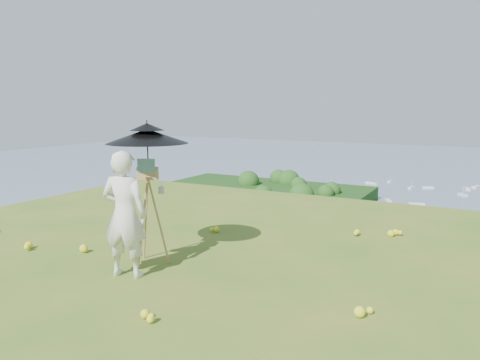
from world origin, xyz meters
The scene contains 11 objects.
ground centered at (0.00, 0.00, 0.00)m, with size 14.00×14.00×0.00m, color #3E7421.
shoreline_tier centered at (0.00, 75.00, -36.00)m, with size 170.00×28.00×8.00m, color gray.
peninsula centered at (-75.00, 155.00, -29.00)m, with size 90.00×60.00×12.00m, color #1B3A0F, non-canonical shape.
slope_trees centered at (0.00, 35.00, -15.00)m, with size 110.00×50.00×6.00m, color #144514, non-canonical shape.
harbor_town centered at (0.00, 75.00, -29.50)m, with size 110.00×22.00×5.00m, color silver, non-canonical shape.
moored_boats centered at (-12.50, 161.00, -33.65)m, with size 140.00×140.00×0.70m, color silver, non-canonical shape.
wildflowers centered at (0.00, 0.25, 0.06)m, with size 10.00×10.50×0.12m, color yellow, non-canonical shape.
painter centered at (-0.86, -0.42, 0.94)m, with size 0.69×0.45×1.88m, color silver.
field_easel centered at (-0.91, 0.19, 0.85)m, with size 0.65×0.65×1.70m, color #AF7649, non-canonical shape.
sun_umbrella centered at (-0.92, 0.21, 1.85)m, with size 1.28×1.28×0.89m, color black, non-canonical shape.
painter_cap centered at (-0.86, -0.42, 1.83)m, with size 0.18×0.21×0.10m, color #CD7079, non-canonical shape.
Camera 1 is at (3.81, -5.47, 2.51)m, focal length 35.00 mm.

